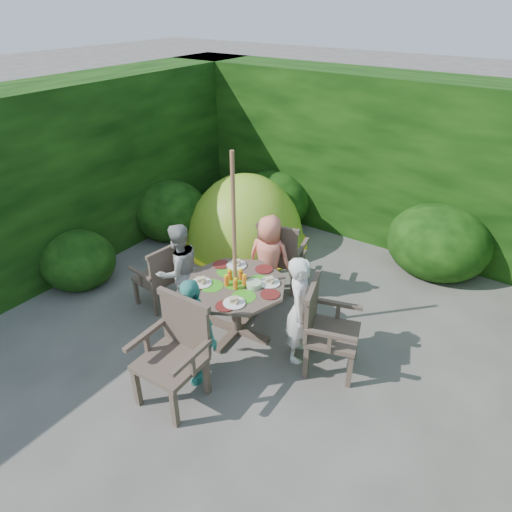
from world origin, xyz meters
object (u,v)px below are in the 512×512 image
Objects in this scene: garden_chair_left at (160,275)px; dome_tent at (245,243)px; child_left at (179,271)px; garden_chair_front at (176,351)px; garden_chair_back at (281,255)px; child_right at (300,310)px; parasol_pole at (235,251)px; child_front at (193,330)px; garden_chair_right at (325,327)px; child_back at (269,259)px; patio_table at (236,292)px.

garden_chair_left is 0.36× the size of dome_tent.
garden_chair_front is at bearing 56.13° from child_left.
child_right is at bearing 117.37° from garden_chair_back.
parasol_pole is 1.86× the size of child_front.
dome_tent is (-1.33, 2.93, -0.55)m from garden_chair_front.
parasol_pole reaches higher than garden_chair_left.
garden_chair_back is 1.45m from dome_tent.
garden_chair_right is 2.96m from dome_tent.
child_right is at bearing 129.27° from child_back.
dome_tent reaches higher than patio_table.
child_left reaches higher than garden_chair_front.
parasol_pole reaches higher than garden_chair_back.
garden_chair_back reaches higher than garden_chair_left.
child_right reaches higher than child_front.
parasol_pole is at bearing -161.91° from patio_table.
child_right reaches higher than garden_chair_right.
child_back is (-0.07, 0.80, -0.51)m from parasol_pole.
parasol_pole reaches higher than child_back.
patio_table is 1.09m from garden_chair_right.
parasol_pole is at bearing 106.96° from child_front.
parasol_pole is 1.24m from garden_chair_right.
parasol_pole is 1.87× the size of child_back.
child_back is (1.03, 0.91, 0.14)m from garden_chair_left.
garden_chair_left is 1.58m from garden_chair_back.
child_right reaches higher than child_left.
garden_chair_right is 0.41× the size of dome_tent.
child_front reaches higher than garden_chair_left.
patio_table is 1.25× the size of garden_chair_front.
patio_table is 0.80m from child_right.
child_back is at bearing 95.57° from patio_table.
garden_chair_front is 1.35m from child_right.
child_front is (0.07, -0.80, -0.51)m from parasol_pole.
garden_chair_back is 0.81× the size of child_front.
parasol_pole reaches higher than child_right.
parasol_pole is 1.24m from garden_chair_back.
child_left is at bearing -58.80° from dome_tent.
child_left is at bearing 129.44° from garden_chair_front.
parasol_pole reaches higher than dome_tent.
garden_chair_left is 2.02m from dome_tent.
child_back is at bearing 93.11° from garden_chair_front.
child_right reaches higher than dome_tent.
patio_table is 0.80m from child_left.
child_right is (-0.30, -0.01, 0.10)m from garden_chair_right.
garden_chair_front is at bearing -46.96° from dome_tent.
child_right reaches higher than child_back.
garden_chair_left is 1.91m from child_right.
dome_tent is (-2.02, 1.77, -0.62)m from child_right.
garden_chair_left is 0.68× the size of child_right.
garden_chair_left is at bearing 30.64° from child_back.
garden_chair_right is 0.78× the size of child_right.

